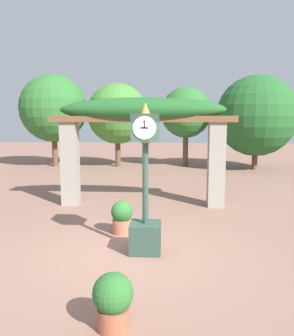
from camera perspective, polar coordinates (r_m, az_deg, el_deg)
ground_plane at (r=7.03m, az=-3.10°, el=-13.54°), size 60.00×60.00×0.00m
pedestal_clock at (r=6.78m, az=-0.26°, el=-3.90°), size 0.60×0.60×2.87m
pergola at (r=10.34m, az=-0.78°, el=7.34°), size 5.38×1.07×3.16m
potted_plant_near_left at (r=8.07m, az=-4.05°, el=-7.81°), size 0.49×0.49×0.74m
potted_plant_near_right at (r=4.66m, az=-5.47°, el=-20.26°), size 0.51×0.51×0.72m
tree_line at (r=18.37m, az=2.25°, el=8.81°), size 14.09×4.34×4.81m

